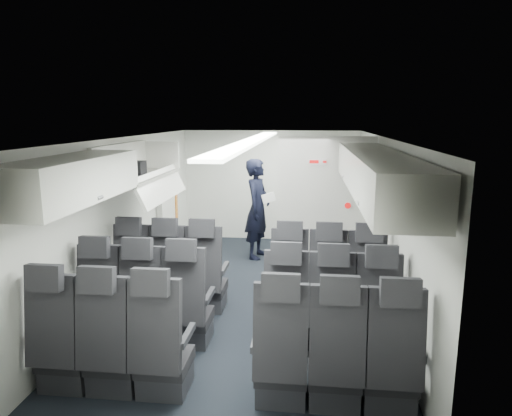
% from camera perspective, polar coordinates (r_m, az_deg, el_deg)
% --- Properties ---
extents(cabin_shell, '(3.41, 6.01, 2.16)m').
position_cam_1_polar(cabin_shell, '(6.03, -0.42, -0.99)').
color(cabin_shell, black).
rests_on(cabin_shell, ground).
extents(seat_row_front, '(3.33, 0.56, 1.24)m').
position_cam_1_polar(seat_row_front, '(5.73, -1.06, -9.20)').
color(seat_row_front, black).
rests_on(seat_row_front, cabin_shell).
extents(seat_row_mid, '(3.33, 0.56, 1.24)m').
position_cam_1_polar(seat_row_mid, '(4.90, -2.45, -12.87)').
color(seat_row_mid, black).
rests_on(seat_row_mid, cabin_shell).
extents(seat_row_rear, '(3.33, 0.56, 1.24)m').
position_cam_1_polar(seat_row_rear, '(4.11, -4.47, -17.98)').
color(seat_row_rear, black).
rests_on(seat_row_rear, cabin_shell).
extents(overhead_bin_left_rear, '(0.53, 1.80, 0.40)m').
position_cam_1_polar(overhead_bin_left_rear, '(4.42, -22.09, 3.31)').
color(overhead_bin_left_rear, white).
rests_on(overhead_bin_left_rear, cabin_shell).
extents(overhead_bin_left_front_open, '(0.64, 1.70, 0.72)m').
position_cam_1_polar(overhead_bin_left_front_open, '(6.03, -14.50, 4.56)').
color(overhead_bin_left_front_open, '#9E9E93').
rests_on(overhead_bin_left_front_open, cabin_shell).
extents(overhead_bin_right_rear, '(0.53, 1.80, 0.40)m').
position_cam_1_polar(overhead_bin_right_rear, '(3.95, 16.54, 2.81)').
color(overhead_bin_right_rear, white).
rests_on(overhead_bin_right_rear, cabin_shell).
extents(overhead_bin_right_front, '(0.53, 1.70, 0.40)m').
position_cam_1_polar(overhead_bin_right_front, '(5.67, 13.51, 5.44)').
color(overhead_bin_right_front, white).
rests_on(overhead_bin_right_front, cabin_shell).
extents(bulkhead_partition, '(1.40, 0.15, 2.13)m').
position_cam_1_polar(bulkhead_partition, '(6.79, 8.63, -0.13)').
color(bulkhead_partition, silver).
rests_on(bulkhead_partition, cabin_shell).
extents(galley_unit, '(0.85, 0.52, 1.90)m').
position_cam_1_polar(galley_unit, '(8.70, 7.95, 1.57)').
color(galley_unit, '#939399').
rests_on(galley_unit, cabin_shell).
extents(boarding_door, '(0.12, 1.27, 1.86)m').
position_cam_1_polar(boarding_door, '(7.90, -10.95, 0.52)').
color(boarding_door, silver).
rests_on(boarding_door, cabin_shell).
extents(flight_attendant, '(0.55, 0.71, 1.72)m').
position_cam_1_polar(flight_attendant, '(7.82, 0.21, -0.10)').
color(flight_attendant, black).
rests_on(flight_attendant, ground).
extents(carry_on_bag, '(0.37, 0.27, 0.22)m').
position_cam_1_polar(carry_on_bag, '(5.74, -15.55, 4.58)').
color(carry_on_bag, black).
rests_on(carry_on_bag, overhead_bin_left_front_open).
extents(papers, '(0.22, 0.08, 0.15)m').
position_cam_1_polar(papers, '(7.72, 1.58, 1.29)').
color(papers, white).
rests_on(papers, flight_attendant).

